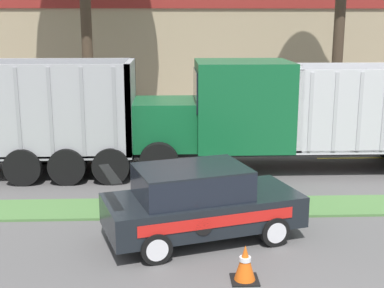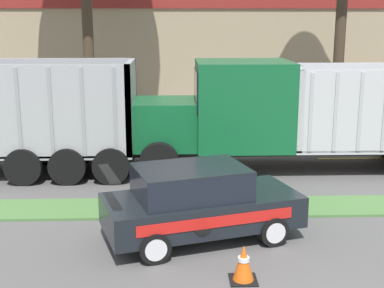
{
  "view_description": "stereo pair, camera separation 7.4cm",
  "coord_description": "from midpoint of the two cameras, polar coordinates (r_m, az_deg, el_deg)",
  "views": [
    {
      "loc": [
        -2.59,
        -5.9,
        4.6
      ],
      "look_at": [
        -2.03,
        8.02,
        1.31
      ],
      "focal_mm": 50.0,
      "sensor_mm": 36.0,
      "label": 1
    },
    {
      "loc": [
        -2.51,
        -5.9,
        4.6
      ],
      "look_at": [
        -2.03,
        8.02,
        1.31
      ],
      "focal_mm": 50.0,
      "sensor_mm": 36.0,
      "label": 2
    }
  ],
  "objects": [
    {
      "name": "dump_truck_trail",
      "position": [
        16.55,
        7.77,
        3.07
      ],
      "size": [
        10.8,
        2.79,
        3.35
      ],
      "color": "black",
      "rests_on": "ground_plane"
    },
    {
      "name": "rally_car",
      "position": [
        11.31,
        0.6,
        -6.22
      ],
      "size": [
        4.43,
        2.89,
        1.64
      ],
      "color": "black",
      "rests_on": "ground_plane"
    },
    {
      "name": "centre_line_3",
      "position": [
        18.41,
        -17.11,
        -1.78
      ],
      "size": [
        2.4,
        0.14,
        0.01
      ],
      "primitive_type": "cube",
      "color": "yellow",
      "rests_on": "ground_plane"
    },
    {
      "name": "centre_line_4",
      "position": [
        17.8,
        -0.05,
        -1.68
      ],
      "size": [
        2.4,
        0.14,
        0.01
      ],
      "primitive_type": "cube",
      "color": "yellow",
      "rests_on": "ground_plane"
    },
    {
      "name": "store_building_backdrop",
      "position": [
        34.51,
        7.85,
        10.45
      ],
      "size": [
        33.3,
        12.1,
        5.93
      ],
      "color": "tan",
      "rests_on": "ground_plane"
    },
    {
      "name": "traffic_cone",
      "position": [
        9.81,
        5.46,
        -12.56
      ],
      "size": [
        0.5,
        0.5,
        0.68
      ],
      "color": "black",
      "rests_on": "ground_plane"
    },
    {
      "name": "centre_line_5",
      "position": [
        18.8,
        16.63,
        -1.44
      ],
      "size": [
        2.4,
        0.14,
        0.01
      ],
      "primitive_type": "cube",
      "color": "yellow",
      "rests_on": "ground_plane"
    },
    {
      "name": "grass_verge",
      "position": [
        13.53,
        8.75,
        -6.61
      ],
      "size": [
        120.0,
        1.41,
        0.06
      ],
      "primitive_type": "cube",
      "color": "#517F42",
      "rests_on": "ground_plane"
    }
  ]
}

